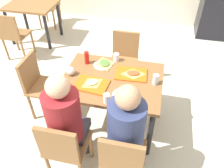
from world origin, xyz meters
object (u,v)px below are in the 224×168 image
Objects in this scene: main_table at (112,85)px; tray_red_near at (91,85)px; chair_near_left at (64,147)px; person_in_brown_jacket at (126,129)px; plastic_cup_b at (107,98)px; person_in_red at (66,118)px; background_table at (32,11)px; plastic_cup_a at (116,57)px; pizza_slice_c at (105,63)px; paper_plate_near_edge at (123,95)px; paper_plate_center at (103,65)px; pizza_slice_b at (133,73)px; tray_red_far at (131,74)px; pizza_slice_a at (92,83)px; condiment_bottle at (87,58)px; chair_left_end at (39,83)px; foil_bundle at (71,71)px; chair_far_side at (124,57)px; soda_can at (156,80)px; background_chair_far at (49,2)px; chair_near_right at (123,158)px; background_chair_near at (13,33)px.

tray_red_near reaches higher than main_table.
person_in_brown_jacket is at bearing 14.00° from chair_near_left.
person_in_red is at bearing -135.12° from plastic_cup_b.
plastic_cup_a is at bearing -37.04° from background_table.
paper_plate_near_edge is at bearing -57.22° from pizza_slice_c.
paper_plate_center is 0.41m from pizza_slice_b.
tray_red_far is 1.64× the size of paper_plate_near_edge.
pizza_slice_a reaches higher than paper_plate_near_edge.
tray_red_far is at bearing -16.44° from paper_plate_center.
person_in_brown_jacket is at bearing -65.16° from pizza_slice_c.
tray_red_far is 0.47m from pizza_slice_a.
chair_left_end is at bearing -157.77° from condiment_bottle.
main_table is 5.11× the size of paper_plate_near_edge.
background_table is (-1.50, 1.86, -0.17)m from foil_bundle.
plastic_cup_b is at bearing -137.37° from paper_plate_near_edge.
foil_bundle reaches higher than paper_plate_near_edge.
paper_plate_center is (0.11, 0.91, -0.02)m from person_in_red.
chair_far_side is 1.09m from paper_plate_near_edge.
pizza_slice_a is at bearing -93.43° from paper_plate_center.
background_table is at bearing 143.51° from soda_can.
plastic_cup_b is at bearing -56.90° from condiment_bottle.
tray_red_far is at bearing -73.98° from chair_far_side.
plastic_cup_b is at bearing -71.95° from paper_plate_center.
tray_red_far is (-0.08, 0.80, -0.01)m from person_in_brown_jacket.
plastic_cup_a is (-0.25, 0.24, 0.03)m from pizza_slice_b.
pizza_slice_c is at bearing 83.73° from tray_red_near.
pizza_slice_c is at bearing 106.00° from plastic_cup_b.
chair_far_side is 0.62m from pizza_slice_c.
soda_can is (0.48, 0.02, 0.16)m from main_table.
paper_plate_near_edge is (-0.03, -0.37, -0.00)m from tray_red_far.
person_in_brown_jacket is 10.40× the size of soda_can.
background_chair_far is (-1.61, 2.33, -0.31)m from condiment_bottle.
soda_can is (0.76, 0.84, 0.29)m from chair_near_left.
tray_red_far is at bearing 12.61° from foil_bundle.
tray_red_far is at bearing 34.44° from pizza_slice_a.
chair_near_right reaches higher than main_table.
condiment_bottle reaches higher than paper_plate_center.
paper_plate_near_edge is (0.37, -0.09, -0.00)m from tray_red_near.
condiment_bottle is at bearing 94.58° from chair_near_left.
foil_bundle is at bearing -167.39° from tray_red_far.
main_table is 0.74m from person_in_brown_jacket.
chair_far_side is 1.00× the size of chair_left_end.
person_in_red is 2.47m from background_chair_near.
foil_bundle is (-0.20, 0.79, 0.28)m from chair_near_left.
pizza_slice_a is 0.26× the size of background_table.
soda_can is (0.31, 0.26, 0.06)m from paper_plate_near_edge.
chair_far_side is 1.00m from foil_bundle.
pizza_slice_a is at bearing -34.78° from background_chair_near.
pizza_slice_a is at bearing 82.43° from chair_near_left.
person_in_red reaches higher than chair_left_end.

